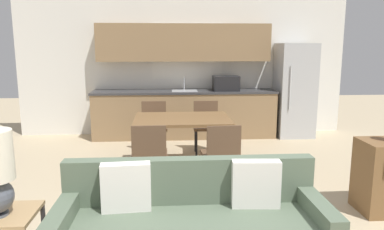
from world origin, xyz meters
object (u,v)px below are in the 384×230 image
Objects in this scene: dining_table at (182,123)px; couch at (192,225)px; dining_chair_far_left at (154,124)px; dining_chair_near_right at (221,153)px; dining_chair_near_left at (150,153)px; dining_chair_far_right at (206,124)px; refrigerator at (294,90)px.

dining_table is 0.62× the size of couch.
dining_table is 1.55× the size of dining_chair_far_left.
dining_chair_near_right is 1.00× the size of dining_chair_near_left.
dining_chair_near_right is at bearing -63.16° from dining_table.
dining_table is at bearing -64.17° from dining_chair_far_left.
dining_chair_near_right and dining_chair_far_right have the same top height.
dining_table is 1.55× the size of dining_chair_near_left.
dining_chair_near_right reaches higher than dining_table.
couch is at bearing 104.53° from dining_chair_near_left.
dining_table is 1.55× the size of dining_chair_far_right.
dining_chair_far_right reaches higher than couch.
dining_chair_near_right is (0.43, -0.85, -0.20)m from dining_table.
dining_chair_far_left is (-2.68, -1.09, -0.40)m from refrigerator.
refrigerator reaches higher than dining_chair_far_left.
dining_chair_near_left is (-0.85, -1.61, 0.00)m from dining_chair_far_right.
dining_chair_near_left is at bearing 104.89° from couch.
dining_chair_near_left is (-0.42, -0.78, -0.20)m from dining_table.
dining_chair_near_right is 1.00× the size of dining_chair_far_left.
refrigerator reaches higher than dining_chair_near_left.
dining_chair_near_right is 1.89m from dining_chair_far_left.
refrigerator is 0.84× the size of couch.
dining_chair_near_right is 1.00× the size of dining_chair_far_right.
refrigerator reaches higher than couch.
couch is 3.16m from dining_chair_far_right.
couch is 2.50× the size of dining_chair_far_left.
couch is at bearing 68.12° from dining_chair_near_right.
dining_chair_near_right and dining_chair_far_left have the same top height.
dining_chair_far_left is (-0.00, 1.63, 0.00)m from dining_chair_near_left.
dining_chair_near_right is at bearing 175.41° from dining_chair_near_left.
refrigerator is at bearing 40.72° from dining_table.
dining_chair_far_left is (-0.85, 1.69, 0.00)m from dining_chair_near_right.
refrigerator is 2.10× the size of dining_chair_far_right.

